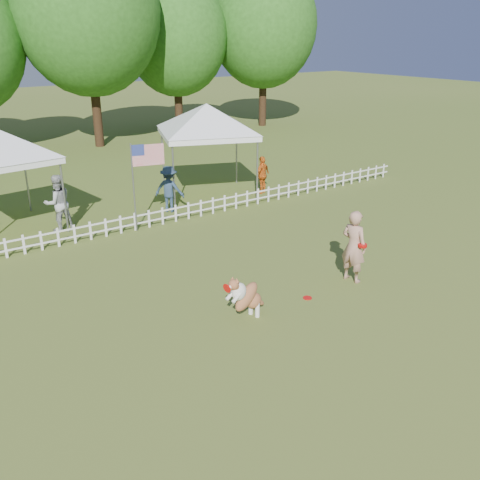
{
  "coord_description": "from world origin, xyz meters",
  "views": [
    {
      "loc": [
        -7.88,
        -8.4,
        6.04
      ],
      "look_at": [
        -0.58,
        2.0,
        1.1
      ],
      "focal_mm": 40.0,
      "sensor_mm": 36.0,
      "label": 1
    }
  ],
  "objects_px": {
    "dog": "(247,296)",
    "canopy_tent_right": "(207,152)",
    "frisbee_on_turf": "(307,298)",
    "spectator_b": "(169,189)",
    "spectator_a": "(58,203)",
    "spectator_c": "(262,175)",
    "flag_pole": "(134,188)",
    "handler": "(354,246)"
  },
  "relations": [
    {
      "from": "spectator_a",
      "to": "canopy_tent_right",
      "type": "bearing_deg",
      "value": -175.77
    },
    {
      "from": "dog",
      "to": "spectator_b",
      "type": "xyz_separation_m",
      "value": [
        2.29,
        7.94,
        0.26
      ]
    },
    {
      "from": "spectator_c",
      "to": "handler",
      "type": "bearing_deg",
      "value": 47.5
    },
    {
      "from": "frisbee_on_turf",
      "to": "handler",
      "type": "bearing_deg",
      "value": 4.15
    },
    {
      "from": "dog",
      "to": "canopy_tent_right",
      "type": "relative_size",
      "value": 0.33
    },
    {
      "from": "spectator_a",
      "to": "frisbee_on_turf",
      "type": "bearing_deg",
      "value": 110.47
    },
    {
      "from": "handler",
      "to": "flag_pole",
      "type": "relative_size",
      "value": 0.66
    },
    {
      "from": "frisbee_on_turf",
      "to": "spectator_c",
      "type": "relative_size",
      "value": 0.15
    },
    {
      "from": "frisbee_on_turf",
      "to": "canopy_tent_right",
      "type": "bearing_deg",
      "value": 73.11
    },
    {
      "from": "spectator_a",
      "to": "spectator_c",
      "type": "bearing_deg",
      "value": 176.0
    },
    {
      "from": "handler",
      "to": "dog",
      "type": "relative_size",
      "value": 1.66
    },
    {
      "from": "dog",
      "to": "spectator_b",
      "type": "relative_size",
      "value": 0.69
    },
    {
      "from": "handler",
      "to": "flag_pole",
      "type": "xyz_separation_m",
      "value": [
        -3.0,
        6.65,
        0.48
      ]
    },
    {
      "from": "flag_pole",
      "to": "spectator_b",
      "type": "xyz_separation_m",
      "value": [
        1.87,
        1.2,
        -0.6
      ]
    },
    {
      "from": "dog",
      "to": "canopy_tent_right",
      "type": "bearing_deg",
      "value": 51.48
    },
    {
      "from": "dog",
      "to": "spectator_a",
      "type": "height_order",
      "value": "spectator_a"
    },
    {
      "from": "handler",
      "to": "spectator_c",
      "type": "height_order",
      "value": "handler"
    },
    {
      "from": "handler",
      "to": "spectator_a",
      "type": "height_order",
      "value": "handler"
    },
    {
      "from": "dog",
      "to": "frisbee_on_turf",
      "type": "distance_m",
      "value": 1.89
    },
    {
      "from": "flag_pole",
      "to": "spectator_b",
      "type": "distance_m",
      "value": 2.3
    },
    {
      "from": "canopy_tent_right",
      "to": "spectator_b",
      "type": "xyz_separation_m",
      "value": [
        -2.21,
        -0.94,
        -0.91
      ]
    },
    {
      "from": "handler",
      "to": "frisbee_on_turf",
      "type": "distance_m",
      "value": 1.88
    },
    {
      "from": "dog",
      "to": "spectator_b",
      "type": "distance_m",
      "value": 8.26
    },
    {
      "from": "frisbee_on_turf",
      "to": "spectator_a",
      "type": "relative_size",
      "value": 0.12
    },
    {
      "from": "canopy_tent_right",
      "to": "spectator_b",
      "type": "distance_m",
      "value": 2.57
    },
    {
      "from": "canopy_tent_right",
      "to": "flag_pole",
      "type": "bearing_deg",
      "value": -132.01
    },
    {
      "from": "frisbee_on_turf",
      "to": "spectator_b",
      "type": "height_order",
      "value": "spectator_b"
    },
    {
      "from": "flag_pole",
      "to": "spectator_a",
      "type": "distance_m",
      "value": 2.55
    },
    {
      "from": "spectator_c",
      "to": "flag_pole",
      "type": "bearing_deg",
      "value": -10.22
    },
    {
      "from": "spectator_c",
      "to": "dog",
      "type": "bearing_deg",
      "value": 29.51
    },
    {
      "from": "handler",
      "to": "frisbee_on_turf",
      "type": "bearing_deg",
      "value": 83.7
    },
    {
      "from": "spectator_a",
      "to": "spectator_c",
      "type": "height_order",
      "value": "spectator_a"
    },
    {
      "from": "dog",
      "to": "spectator_b",
      "type": "bearing_deg",
      "value": 62.28
    },
    {
      "from": "dog",
      "to": "spectator_a",
      "type": "relative_size",
      "value": 0.62
    },
    {
      "from": "dog",
      "to": "flag_pole",
      "type": "xyz_separation_m",
      "value": [
        0.42,
        6.74,
        0.86
      ]
    },
    {
      "from": "canopy_tent_right",
      "to": "spectator_a",
      "type": "bearing_deg",
      "value": -153.77
    },
    {
      "from": "spectator_a",
      "to": "spectator_b",
      "type": "xyz_separation_m",
      "value": [
        3.85,
        -0.32,
        -0.09
      ]
    },
    {
      "from": "handler",
      "to": "canopy_tent_right",
      "type": "bearing_deg",
      "value": -17.46
    },
    {
      "from": "spectator_a",
      "to": "spectator_b",
      "type": "distance_m",
      "value": 3.87
    },
    {
      "from": "handler",
      "to": "dog",
      "type": "bearing_deg",
      "value": 81.07
    },
    {
      "from": "handler",
      "to": "spectator_b",
      "type": "xyz_separation_m",
      "value": [
        -1.13,
        7.85,
        -0.12
      ]
    },
    {
      "from": "flag_pole",
      "to": "spectator_c",
      "type": "distance_m",
      "value": 6.19
    }
  ]
}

